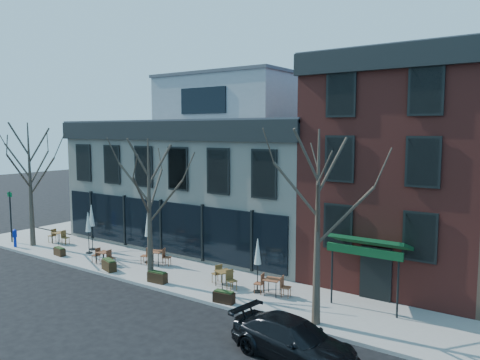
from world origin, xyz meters
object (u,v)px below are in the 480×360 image
Objects in this scene: umbrella_0 at (92,218)px; call_box at (15,237)px; cafe_set_0 at (59,236)px; parked_sedan at (294,340)px.

call_box is at bearing -152.41° from umbrella_0.
umbrella_0 is (4.61, 2.41, 1.38)m from call_box.
call_box is 2.61m from cafe_set_0.
umbrella_0 reaches higher than cafe_set_0.
parked_sedan is 21.70m from call_box.
call_box is 5.39m from umbrella_0.
parked_sedan is 3.90× the size of call_box.
parked_sedan is 1.62× the size of umbrella_0.
call_box reaches higher than cafe_set_0.
cafe_set_0 is at bearing 55.95° from call_box.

